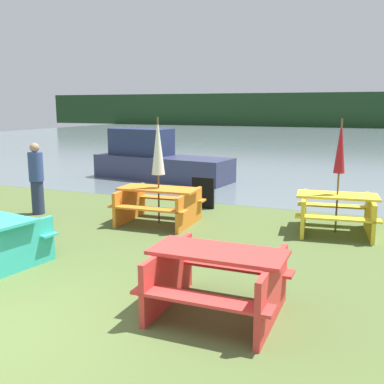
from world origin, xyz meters
name	(u,v)px	position (x,y,z in m)	size (l,w,h in m)	color
water	(321,139)	(0.00, 32.26, 0.00)	(60.00, 50.00, 0.00)	slate
far_treeline	(342,110)	(0.00, 52.26, 2.00)	(80.00, 1.60, 4.00)	#1E3D1E
picnic_table_red	(218,277)	(2.14, 1.47, 0.46)	(1.58, 1.39, 0.78)	red
picnic_table_orange	(159,202)	(-0.37, 5.00, 0.45)	(1.69, 1.43, 0.75)	orange
picnic_table_yellow	(336,210)	(3.15, 5.64, 0.45)	(1.65, 1.54, 0.76)	yellow
umbrella_crimson	(340,148)	(3.15, 5.64, 1.65)	(0.21, 0.21, 2.20)	brown
umbrella_white	(158,147)	(-0.37, 5.00, 1.61)	(0.27, 0.27, 2.21)	brown
boat	(157,161)	(-3.01, 10.24, 0.61)	(4.93, 2.09, 1.68)	#333856
person	(37,179)	(-3.28, 4.70, 0.82)	(0.32, 0.32, 1.62)	#283351
signboard	(203,193)	(0.00, 6.66, 0.38)	(0.55, 0.08, 0.75)	black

